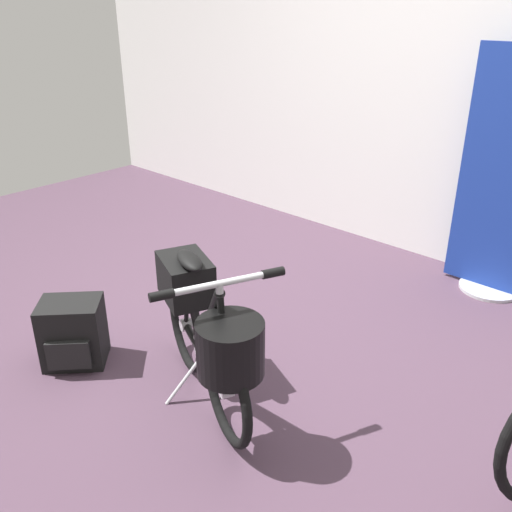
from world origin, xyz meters
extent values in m
plane|color=#473342|center=(0.00, 0.00, 0.00)|extent=(6.76, 6.76, 0.00)
cube|color=white|center=(0.00, 1.99, 1.57)|extent=(6.76, 0.10, 3.14)
cylinder|color=#B7B7BC|center=(0.65, 1.75, 0.01)|extent=(0.36, 0.36, 0.02)
cube|color=navy|center=(0.65, 1.75, 0.73)|extent=(0.60, 0.02, 1.43)
torus|color=black|center=(0.36, -0.26, 0.23)|extent=(0.45, 0.22, 0.47)
cylinder|color=#B7B7BC|center=(0.36, -0.26, 0.23)|extent=(0.07, 0.07, 0.06)
torus|color=black|center=(-0.13, -0.05, 0.23)|extent=(0.45, 0.22, 0.47)
cylinder|color=#B7B7BC|center=(-0.13, -0.05, 0.23)|extent=(0.07, 0.07, 0.06)
cylinder|color=black|center=(-0.04, -0.09, 0.23)|extent=(0.20, 0.11, 0.05)
cylinder|color=black|center=(0.19, -0.19, 0.44)|extent=(0.32, 0.17, 0.46)
cylinder|color=black|center=(0.02, -0.11, 0.41)|extent=(0.13, 0.08, 0.39)
cylinder|color=black|center=(-0.04, -0.09, 0.23)|extent=(0.20, 0.10, 0.04)
cylinder|color=black|center=(0.34, -0.25, 0.44)|extent=(0.08, 0.05, 0.42)
cylinder|color=black|center=(-0.08, -0.07, 0.42)|extent=(0.14, 0.07, 0.38)
ellipsoid|color=black|center=(-0.02, -0.10, 0.63)|extent=(0.24, 0.17, 0.05)
cylinder|color=#B7B7BC|center=(0.32, -0.24, 0.67)|extent=(0.03, 0.03, 0.04)
cylinder|color=#B7B7BC|center=(0.32, -0.24, 0.69)|extent=(0.20, 0.41, 0.03)
cylinder|color=black|center=(0.23, -0.45, 0.69)|extent=(0.07, 0.10, 0.04)
cylinder|color=black|center=(0.41, -0.04, 0.69)|extent=(0.07, 0.10, 0.04)
cylinder|color=#B7B7BC|center=(0.05, -0.13, 0.22)|extent=(0.13, 0.07, 0.14)
cylinder|color=#B7B7BC|center=(0.05, -0.23, 0.11)|extent=(0.09, 0.18, 0.22)
cylinder|color=black|center=(0.41, -0.28, 0.47)|extent=(0.34, 0.34, 0.22)
cube|color=black|center=(-0.09, -0.07, 0.50)|extent=(0.34, 0.29, 0.20)
cube|color=black|center=(-0.57, -0.40, 0.17)|extent=(0.36, 0.36, 0.33)
cube|color=black|center=(-0.48, -0.49, 0.12)|extent=(0.16, 0.17, 0.15)
camera|label=1|loc=(1.65, -1.48, 1.65)|focal=38.73mm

